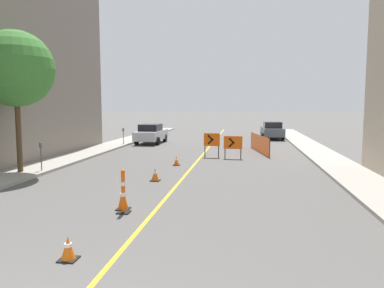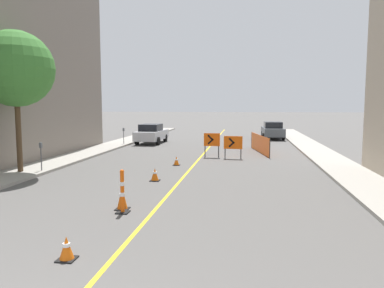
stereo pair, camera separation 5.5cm
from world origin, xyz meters
name	(u,v)px [view 1 (the left image)]	position (x,y,z in m)	size (l,w,h in m)	color
lane_stripe	(206,151)	(0.00, 22.03, 0.00)	(0.12, 44.06, 0.01)	gold
sidewalk_left	(102,148)	(-7.41, 22.03, 0.07)	(2.13, 44.06, 0.13)	#9E998E
sidewalk_right	(318,152)	(7.41, 22.03, 0.07)	(2.13, 44.06, 0.13)	#9E998E
traffic_cone_nearest	(68,249)	(-0.92, 3.79, 0.24)	(0.37, 0.37, 0.50)	black
traffic_cone_second	(123,198)	(-1.00, 7.54, 0.35)	(0.40, 0.40, 0.71)	black
traffic_cone_third	(155,175)	(-1.05, 11.84, 0.26)	(0.40, 0.40, 0.54)	black
traffic_cone_fourth	(177,161)	(-0.89, 15.89, 0.24)	(0.36, 0.36, 0.48)	black
delineator_post_front	(123,194)	(-0.87, 7.18, 0.57)	(0.37, 0.37, 1.30)	black
arrow_barricade_primary	(212,141)	(0.67, 19.15, 1.01)	(0.97, 0.09, 1.46)	#EF560C
arrow_barricade_secondary	(233,143)	(1.96, 18.74, 0.91)	(1.09, 0.13, 1.33)	#EF560C
safety_mesh_fence	(260,144)	(3.62, 21.90, 0.58)	(1.04, 5.44, 1.16)	#EF560C
parked_car_curb_near	(151,134)	(-4.96, 26.51, 0.80)	(1.96, 4.36, 1.59)	#B7B7BC
parked_car_curb_mid	(272,130)	(5.13, 31.87, 0.80)	(1.96, 4.37, 1.59)	#474C51
parking_meter_near_curb	(41,150)	(-6.70, 12.82, 1.07)	(0.12, 0.11, 1.33)	#4C4C51
parking_meter_far_curb	(123,132)	(-6.70, 24.65, 1.02)	(0.12, 0.11, 1.25)	#4C4C51
street_tree_left_near	(15,69)	(-7.52, 12.43, 4.75)	(3.40, 3.40, 6.34)	#4C3823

